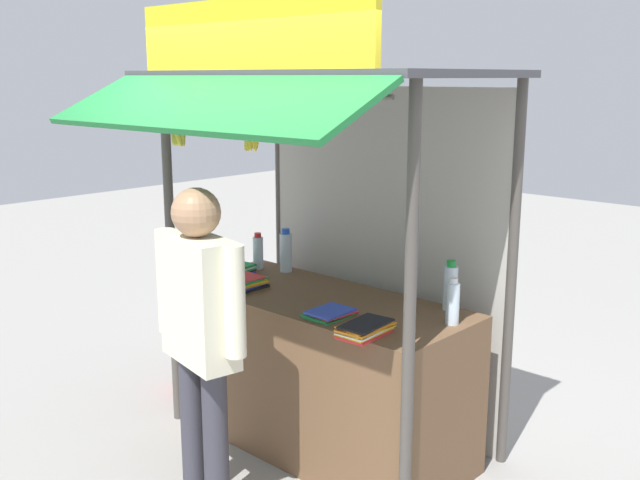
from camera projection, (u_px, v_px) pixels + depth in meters
ground_plane at (320, 443)px, 4.55m from camera, size 20.00×20.00×0.00m
stall_counter at (320, 372)px, 4.45m from camera, size 1.86×0.78×0.94m
stall_structure at (338, 185)px, 4.31m from camera, size 2.06×1.70×2.61m
water_bottle_front_right at (286, 251)px, 4.90m from camera, size 0.08×0.08×0.29m
water_bottle_front_left at (258, 252)px, 4.97m from camera, size 0.07×0.07×0.25m
water_bottle_far_left at (453, 303)px, 3.86m from camera, size 0.07×0.07×0.25m
water_bottle_rear_center at (450, 287)px, 4.09m from camera, size 0.08×0.08×0.29m
magazine_stack_back_right at (241, 283)px, 4.53m from camera, size 0.24×0.30×0.07m
magazine_stack_mid_right at (365, 329)px, 3.70m from camera, size 0.20×0.31×0.07m
magazine_stack_far_right at (231, 270)px, 4.83m from camera, size 0.25×0.28×0.07m
magazine_stack_left at (330, 313)px, 4.00m from camera, size 0.21×0.26×0.04m
banana_bunch_rightmost at (179, 133)px, 4.22m from camera, size 0.10×0.11×0.30m
banana_bunch_leftmost at (251, 136)px, 3.81m from camera, size 0.10×0.10×0.28m
vendor_person at (200, 321)px, 3.68m from camera, size 0.65×0.29×1.70m
plastic_crate at (204, 370)px, 5.38m from camera, size 0.39×0.39×0.23m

